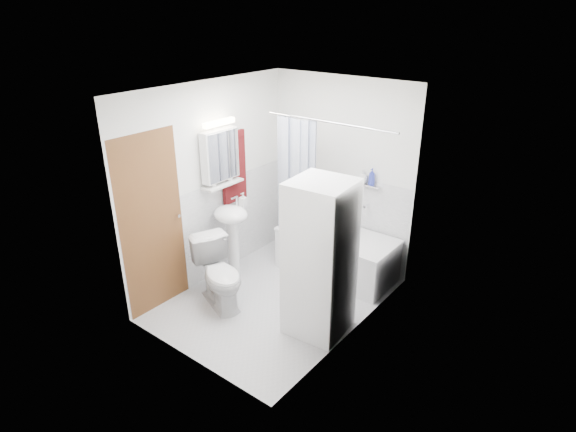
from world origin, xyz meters
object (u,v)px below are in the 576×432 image
Objects in this scene: bathtub at (337,252)px; toilet at (220,274)px; washer_dryer at (320,259)px; sink at (232,226)px.

toilet is (-0.68, -1.36, 0.07)m from bathtub.
washer_dryer is (0.45, -1.06, 0.52)m from bathtub.
bathtub is 1.52m from toilet.
washer_dryer is 1.26m from toilet.
sink is at bearing 51.75° from toilet.
washer_dryer is at bearing -8.61° from sink.
sink is at bearing -139.26° from bathtub.
washer_dryer reaches higher than bathtub.
bathtub is at bearing 108.46° from washer_dryer.
sink reaches higher than toilet.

